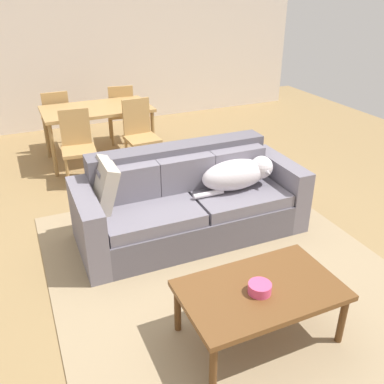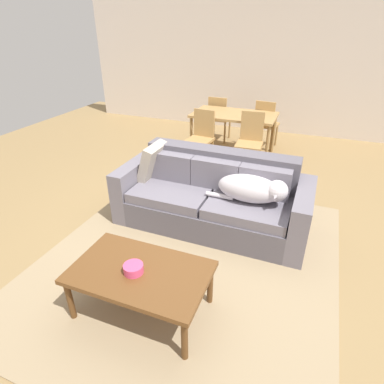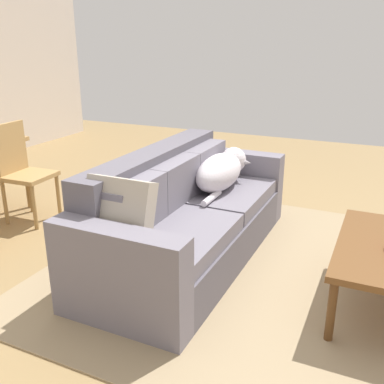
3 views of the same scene
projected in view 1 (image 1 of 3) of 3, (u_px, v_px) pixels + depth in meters
The scene contains 13 objects.
ground_plane at pixel (168, 237), 4.20m from camera, with size 10.00×10.00×0.00m, color #93764A.
back_partition at pixel (77, 43), 6.85m from camera, with size 8.00×0.12×2.70m, color beige.
area_rug at pixel (224, 273), 3.68m from camera, with size 2.85×3.23×0.01m, color #9C8664.
couch at pixel (189, 203), 4.15m from camera, with size 2.19×0.91×0.84m.
dog_on_left_cushion at pixel (239, 174), 4.10m from camera, with size 0.86×0.34×0.30m.
throw_pillow_by_left_arm at pixel (103, 186), 3.76m from camera, with size 0.12×0.44×0.44m, color #AFA493.
coffee_table at pixel (260, 293), 2.87m from camera, with size 1.09×0.66×0.44m.
bowl_on_coffee_table at pixel (260, 288), 2.79m from camera, with size 0.16×0.16×0.07m, color #EA4C7F.
dining_table at pixel (97, 112), 5.72m from camera, with size 1.43×0.82×0.74m.
dining_chair_near_left at pixel (78, 144), 5.17m from camera, with size 0.44×0.44×0.89m.
dining_chair_near_right at pixel (140, 132), 5.48m from camera, with size 0.42×0.42×0.93m.
dining_chair_far_left at pixel (57, 117), 6.13m from camera, with size 0.40×0.40×0.88m.
dining_chair_far_right at pixel (121, 111), 6.40m from camera, with size 0.45×0.45×0.90m.
Camera 1 is at (-1.23, -3.33, 2.30)m, focal length 39.59 mm.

